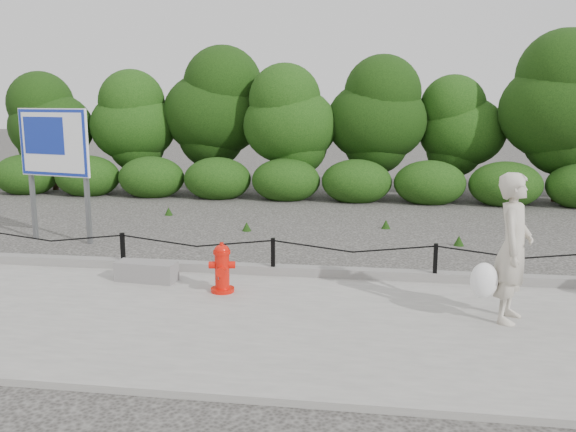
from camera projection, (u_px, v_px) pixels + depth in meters
The scene contains 9 objects.
ground at pixel (273, 280), 9.68m from camera, with size 90.00×90.00×0.00m, color #2D2B28.
sidewalk at pixel (246, 322), 7.73m from camera, with size 14.00×4.00×0.08m, color gray.
curb at pixel (274, 270), 9.70m from camera, with size 14.00×0.22×0.14m, color slate.
chain_barrier at pixel (273, 252), 9.59m from camera, with size 10.06×0.06×0.60m.
treeline at pixel (351, 114), 17.79m from camera, with size 20.04×3.64×4.57m.
fire_hydrant at pixel (222, 268), 8.75m from camera, with size 0.39×0.42×0.73m.
pedestrian at pixel (511, 250), 7.51m from camera, with size 0.85×0.80×1.87m.
concrete_block at pixel (146, 271), 9.31m from camera, with size 0.94×0.33×0.30m, color slate.
advertising_sign at pixel (54, 149), 11.95m from camera, with size 1.62×0.49×2.65m.
Camera 1 is at (1.62, -9.17, 2.82)m, focal length 38.00 mm.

